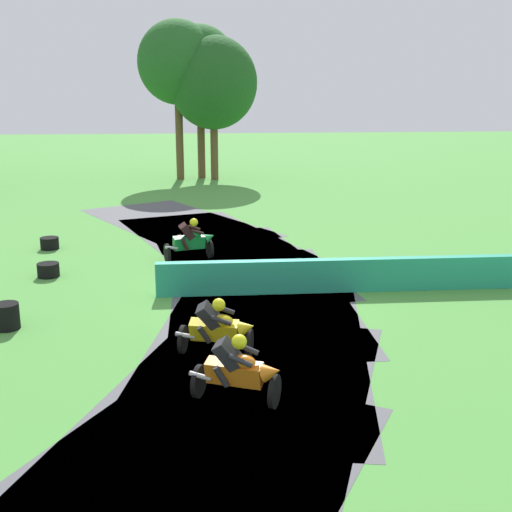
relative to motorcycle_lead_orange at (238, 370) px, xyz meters
name	(u,v)px	position (x,y,z in m)	size (l,w,h in m)	color
ground_plane	(258,293)	(0.92, 6.30, -0.65)	(120.00, 120.00, 0.00)	#4C933D
track_asphalt	(215,294)	(-0.22, 6.31, -0.64)	(9.64, 29.90, 0.01)	#515156
safety_barrier	(473,272)	(6.83, 6.28, -0.20)	(0.30, 17.21, 0.90)	#239375
motorcycle_lead_orange	(238,370)	(0.00, 0.00, 0.00)	(1.67, 1.23, 1.43)	black
motorcycle_chase_yellow	(218,328)	(-0.28, 2.13, -0.02)	(1.70, 1.10, 1.42)	black
motorcycle_trailing_green	(191,240)	(-0.86, 9.91, 0.01)	(1.71, 1.09, 1.43)	black
tire_stack_mid_a	(7,316)	(-5.03, 4.17, -0.35)	(0.58, 0.58, 0.60)	black
tire_stack_mid_b	(48,270)	(-5.00, 8.43, -0.45)	(0.63, 0.63, 0.40)	black
tire_stack_far	(50,243)	(-5.66, 11.85, -0.45)	(0.61, 0.61, 0.40)	black
tree_far_right	(213,83)	(0.41, 28.42, 4.84)	(5.00, 5.00, 8.14)	brown
tree_mid_rise	(177,63)	(-1.60, 28.68, 5.94)	(4.49, 4.49, 8.99)	brown
tree_distant	(200,64)	(-0.34, 29.20, 5.87)	(4.17, 4.17, 8.76)	brown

